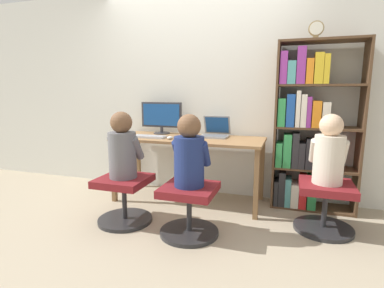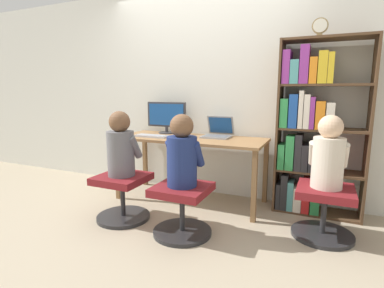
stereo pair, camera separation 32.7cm
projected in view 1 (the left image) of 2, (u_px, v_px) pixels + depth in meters
name	position (u px, v px, depth m)	size (l,w,h in m)	color
ground_plane	(178.00, 211.00, 3.32)	(14.00, 14.00, 0.00)	tan
wall_back	(199.00, 92.00, 3.80)	(10.00, 0.05, 2.60)	silver
desk	(188.00, 144.00, 3.52)	(1.75, 0.69, 0.77)	olive
desktop_monitor	(161.00, 118.00, 3.80)	(0.55, 0.21, 0.40)	#333338
laptop	(215.00, 132.00, 3.57)	(0.32, 0.33, 0.25)	gray
keyboard	(149.00, 137.00, 3.50)	(0.40, 0.15, 0.03)	#B2B2B7
computer_mouse_by_keyboard	(170.00, 138.00, 3.39)	(0.06, 0.09, 0.03)	silver
office_chair_left	(124.00, 197.00, 3.00)	(0.54, 0.54, 0.46)	#262628
office_chair_right	(189.00, 207.00, 2.73)	(0.54, 0.54, 0.46)	#262628
person_at_monitor	(123.00, 148.00, 2.92)	(0.33, 0.30, 0.65)	slate
person_at_laptop	(189.00, 154.00, 2.65)	(0.33, 0.30, 0.65)	navy
bookshelf	(306.00, 131.00, 3.26)	(0.88, 0.33, 1.83)	#513823
desk_clock	(316.00, 29.00, 2.99)	(0.15, 0.03, 0.17)	olive
office_chair_side	(325.00, 204.00, 2.81)	(0.54, 0.54, 0.46)	#262628
person_near_shelf	(329.00, 152.00, 2.73)	(0.32, 0.29, 0.64)	beige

